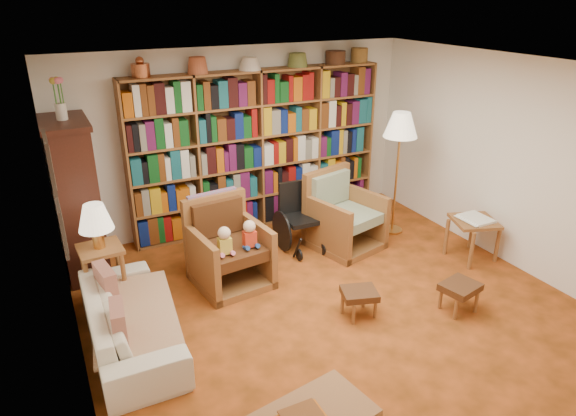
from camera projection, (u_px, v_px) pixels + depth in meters
floor at (330, 305)px, 5.58m from camera, size 5.00×5.00×0.00m
ceiling at (339, 69)px, 4.60m from camera, size 5.00×5.00×0.00m
wall_back at (241, 139)px, 7.15m from camera, size 5.00×0.00×5.00m
wall_front at (554, 340)px, 3.03m from camera, size 5.00×0.00×5.00m
wall_left at (64, 251)px, 4.06m from camera, size 0.00×5.00×5.00m
wall_right at (514, 164)px, 6.12m from camera, size 0.00×5.00×5.00m
bookshelf at (259, 146)px, 7.12m from camera, size 3.60×0.30×2.42m
curio_cabinet at (76, 197)px, 5.92m from camera, size 0.50×0.95×2.40m
framed_pictures at (56, 194)px, 4.17m from camera, size 0.03×0.52×0.97m
sofa at (129, 319)px, 4.88m from camera, size 1.84×0.73×0.54m
sofa_throw at (134, 315)px, 4.89m from camera, size 0.90×1.48×0.04m
cushion_left at (107, 289)px, 5.04m from camera, size 0.18×0.40×0.39m
cushion_right at (119, 327)px, 4.47m from camera, size 0.15×0.38×0.37m
side_table_lamp at (102, 262)px, 5.43m from camera, size 0.46×0.46×0.68m
table_lamp at (95, 219)px, 5.23m from camera, size 0.36×0.36×0.49m
armchair_leather at (227, 248)px, 5.94m from camera, size 0.88×0.93×1.01m
armchair_sage at (341, 217)px, 6.80m from camera, size 1.01×1.02×1.00m
wheelchair at (299, 219)px, 6.71m from camera, size 0.51×0.71×0.88m
floor_lamp at (401, 130)px, 6.73m from camera, size 0.45×0.45×1.70m
side_table_papers at (474, 226)px, 6.40m from camera, size 0.65×0.65×0.56m
footstool_a at (359, 295)px, 5.31m from camera, size 0.43×0.40×0.30m
footstool_b at (460, 289)px, 5.39m from camera, size 0.44×0.40×0.32m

